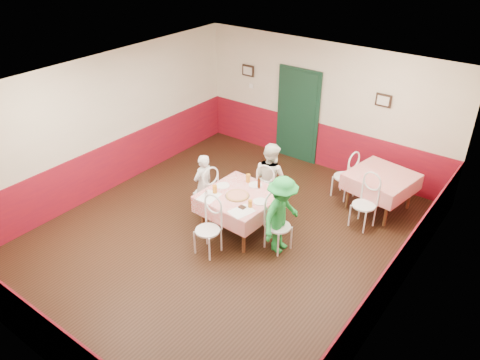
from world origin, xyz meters
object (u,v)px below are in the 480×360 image
Objects in this scene: chair_second_b at (364,205)px; diner_right at (282,215)px; chair_right at (279,227)px; pizza at (237,196)px; chair_far at (268,190)px; main_table at (240,212)px; chair_left at (206,193)px; diner_left at (203,185)px; beer_bottle at (259,183)px; chair_second_a at (344,177)px; glass_a at (215,189)px; glass_c at (248,178)px; diner_far at (270,177)px; glass_b at (250,204)px; second_table at (379,192)px; wallet at (242,207)px; chair_near at (208,231)px.

diner_right is at bearing -109.57° from chair_second_b.
chair_right is 0.91m from pizza.
main_table is at bearing 75.67° from chair_far.
chair_left is at bearing 177.10° from main_table.
chair_far is at bearing -151.00° from chair_second_b.
diner_left is (-2.63, -1.39, 0.17)m from chair_second_b.
chair_second_a is at bearing 65.00° from beer_bottle.
glass_a is at bearing 110.54° from chair_right.
glass_c is (-0.14, 0.44, 0.46)m from main_table.
diner_far reaches higher than chair_far.
chair_second_b is 4.28× the size of beer_bottle.
glass_a is at bearing -19.74° from chair_second_a.
diner_left reaches higher than glass_b.
beer_bottle is 0.55m from diner_far.
chair_second_b is (-0.00, -0.75, 0.08)m from second_table.
glass_c reaches higher than chair_right.
wallet is 0.68m from diner_right.
chair_far is at bearing 107.51° from glass_b.
diner_left is (-0.52, 0.27, -0.22)m from glass_a.
chair_far is 1.22m from glass_a.
diner_right is at bearing 19.20° from glass_b.
chair_near is 5.82× the size of glass_c.
glass_a is 1.11× the size of glass_b.
diner_right is at bearing -2.90° from main_table.
glass_c reaches higher than glass_b.
glass_a reaches higher than glass_b.
main_table is 0.85m from chair_right.
wallet is 0.08× the size of diner_far.
chair_second_a is 2.12m from glass_c.
second_table is 1.24× the size of chair_left.
pizza is at bearing -89.93° from main_table.
diner_right reaches higher than chair_left.
chair_second_b is at bearing 123.18° from diner_left.
chair_left is at bearing 87.35° from diner_right.
second_table is at bearing 60.81° from glass_b.
beer_bottle is (-1.59, -1.81, 0.49)m from second_table.
chair_left is 1.20m from chair_far.
chair_right is at bearing 21.35° from glass_b.
chair_near reaches higher than main_table.
beer_bottle is 0.73m from wallet.
glass_a is 0.80m from beer_bottle.
diner_right is at bearing 27.43° from wallet.
chair_near is at bearing -120.28° from second_table.
chair_far is 6.78× the size of glass_b.
diner_far is (-0.34, 1.12, -0.12)m from glass_b.
pizza is 0.90m from diner_right.
glass_b is at bearing 96.08° from chair_far.
chair_second_a is (0.13, 2.23, 0.00)m from chair_right.
beer_bottle is at bearing 104.79° from wallet.
diner_right is at bearing -110.43° from second_table.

